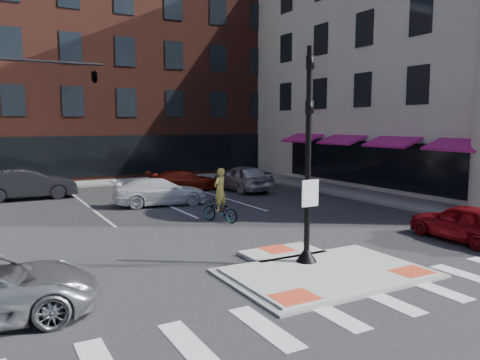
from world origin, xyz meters
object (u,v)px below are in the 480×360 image
bg_car_dark (28,184)px  bg_car_silver (242,178)px  red_sedan (465,223)px  bg_car_red (184,181)px  white_pickup (160,192)px  cyclist (220,204)px

bg_car_dark → bg_car_silver: 11.90m
red_sedan → bg_car_dark: 21.08m
bg_car_dark → bg_car_red: size_ratio=1.14×
white_pickup → bg_car_dark: size_ratio=0.94×
cyclist → bg_car_dark: bearing=-81.3°
bg_car_red → bg_car_silver: bearing=-117.3°
cyclist → red_sedan: bearing=106.2°
bg_car_dark → cyclist: 12.00m
bg_car_silver → bg_car_red: (-3.05, 1.69, -0.17)m
red_sedan → cyclist: bearing=-46.8°
bg_car_silver → bg_car_dark: bearing=-16.2°
white_pickup → cyclist: 5.06m
bg_car_dark → red_sedan: bearing=-144.3°
bg_car_silver → bg_car_red: bg_car_silver is taller
white_pickup → bg_car_silver: bearing=-62.2°
white_pickup → bg_car_silver: 6.41m
white_pickup → bg_car_red: bearing=-29.5°
red_sedan → bg_car_silver: bearing=-83.8°
white_pickup → cyclist: bearing=-163.8°
red_sedan → bg_car_silver: 14.33m
bg_car_dark → bg_car_red: bg_car_dark is taller
white_pickup → red_sedan: bearing=-144.3°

